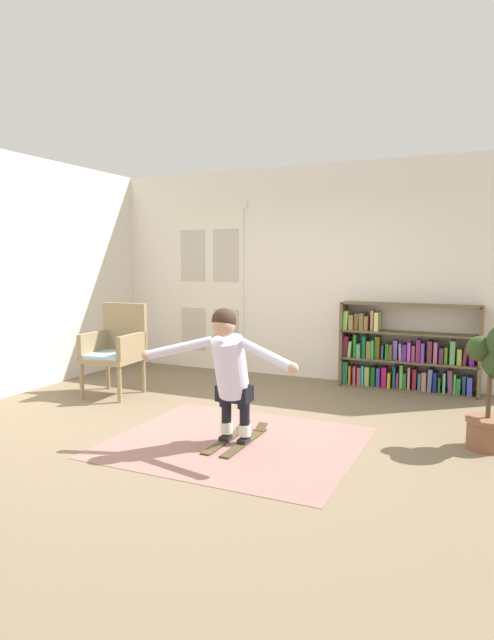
% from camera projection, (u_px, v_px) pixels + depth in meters
% --- Properties ---
extents(ground_plane, '(7.20, 7.20, 0.00)m').
position_uv_depth(ground_plane, '(226.00, 430.00, 5.15)').
color(ground_plane, '#75644C').
extents(back_wall, '(6.00, 0.10, 2.90)m').
position_uv_depth(back_wall, '(311.00, 273.00, 7.34)').
color(back_wall, silver).
rests_on(back_wall, ground).
extents(side_wall_left, '(0.10, 6.00, 2.90)m').
position_uv_depth(side_wall_left, '(23.00, 275.00, 6.59)').
color(side_wall_left, silver).
rests_on(side_wall_left, ground).
extents(double_door, '(1.22, 0.05, 2.45)m').
position_uv_depth(double_door, '(210.00, 287.00, 7.96)').
color(double_door, silver).
rests_on(double_door, ground).
extents(rug, '(2.16, 1.87, 0.01)m').
position_uv_depth(rug, '(236.00, 442.00, 4.81)').
color(rug, '#92665E').
rests_on(rug, ground).
extents(bookshelf, '(1.70, 0.30, 1.09)m').
position_uv_depth(bookshelf, '(402.00, 354.00, 6.74)').
color(bookshelf, brown).
rests_on(bookshelf, ground).
extents(wicker_chair, '(0.64, 0.64, 1.10)m').
position_uv_depth(wicker_chair, '(116.00, 347.00, 6.49)').
color(wicker_chair, '#927C57').
rests_on(wicker_chair, ground).
extents(skis_pair, '(0.27, 0.84, 0.07)m').
position_uv_depth(skis_pair, '(237.00, 439.00, 4.83)').
color(skis_pair, '#4D4026').
rests_on(skis_pair, rug).
extents(person_skier, '(1.44, 0.54, 1.16)m').
position_uv_depth(person_skier, '(229.00, 365.00, 4.62)').
color(person_skier, white).
rests_on(person_skier, skis_pair).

